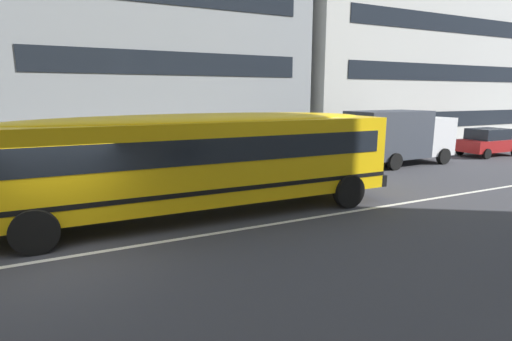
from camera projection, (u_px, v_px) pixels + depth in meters
The scene contains 8 objects.
ground_plane at pixel (65, 257), 8.77m from camera, with size 400.00×400.00×0.00m, color #38383D.
sidewalk_far at pixel (67, 183), 16.11m from camera, with size 120.00×3.00×0.01m, color gray.
lane_centreline at pixel (65, 257), 8.77m from camera, with size 110.00×0.16×0.01m, color silver.
school_bus at pixel (195, 156), 11.57m from camera, with size 13.84×3.34×3.09m.
parked_car_red_far_corner at pixel (488, 142), 23.23m from camera, with size 3.91×1.91×1.64m.
box_truck at pixel (399, 135), 20.21m from camera, with size 6.11×2.61×2.82m.
apartment_block_far_centre at pixel (153, 42), 22.72m from camera, with size 15.69×10.05×13.30m.
apartment_block_far_right at pixel (394, 15), 30.82m from camera, with size 21.06×11.38×19.70m.
Camera 1 is at (0.40, -9.29, 3.64)m, focal length 27.07 mm.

